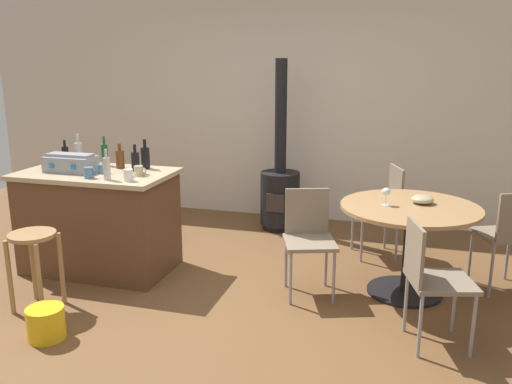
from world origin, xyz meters
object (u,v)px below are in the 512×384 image
object	(u,v)px
bottle_2	(120,159)
bottle_6	(105,154)
cup_0	(56,161)
folding_chair_far	(383,203)
bottle_1	(79,154)
cup_1	(89,173)
cup_2	(129,175)
bottle_3	(145,157)
wooden_stool	(34,252)
cup_3	(103,169)
cup_4	(139,171)
serving_bowl	(422,199)
kitchen_island	(99,221)
folding_chair_right	(431,274)
plastic_bucket	(46,323)
folding_chair_near	(509,232)
toolbox	(71,163)
bottle_0	(65,155)
folding_chair_left	(309,234)
bottle_4	(135,162)
dining_table	(409,226)
bottle_5	(107,168)
wood_stove	(280,188)
wine_glass	(386,192)

from	to	relation	value
bottle_2	bottle_6	distance (m)	0.21
bottle_2	cup_0	world-z (taller)	bottle_2
folding_chair_far	bottle_1	world-z (taller)	bottle_1
cup_1	cup_2	world-z (taller)	cup_2
bottle_6	bottle_3	bearing A→B (deg)	-3.40
wooden_stool	cup_3	distance (m)	0.95
cup_4	serving_bowl	size ratio (longest dim) A/B	0.62
cup_4	kitchen_island	bearing A→B (deg)	174.39
folding_chair_right	plastic_bucket	size ratio (longest dim) A/B	3.33
folding_chair_near	toolbox	world-z (taller)	toolbox
toolbox	bottle_0	distance (m)	0.39
bottle_1	serving_bowl	distance (m)	3.09
cup_2	plastic_bucket	xyz separation A→B (m)	(-0.15, -0.98, -0.85)
folding_chair_left	bottle_4	xyz separation A→B (m)	(-1.55, 0.02, 0.51)
dining_table	folding_chair_left	size ratio (longest dim) A/B	1.29
cup_2	wooden_stool	bearing A→B (deg)	-129.57
wooden_stool	bottle_5	xyz separation A→B (m)	(0.30, 0.59, 0.55)
bottle_3	bottle_6	xyz separation A→B (m)	(-0.43, 0.03, 0.00)
dining_table	folding_chair_left	world-z (taller)	folding_chair_left
folding_chair_near	wooden_stool	bearing A→B (deg)	-159.34
dining_table	serving_bowl	world-z (taller)	serving_bowl
wooden_stool	serving_bowl	bearing A→B (deg)	22.63
bottle_2	plastic_bucket	size ratio (longest dim) A/B	0.88
wood_stove	cup_0	xyz separation A→B (m)	(-1.76, -1.51, 0.49)
folding_chair_right	cup_2	xyz separation A→B (m)	(-2.37, 0.33, 0.46)
kitchen_island	wood_stove	world-z (taller)	wood_stove
folding_chair_far	bottle_1	bearing A→B (deg)	-162.26
folding_chair_far	cup_4	size ratio (longest dim) A/B	7.91
bottle_5	cup_1	bearing A→B (deg)	175.84
cup_0	cup_2	xyz separation A→B (m)	(0.94, -0.35, -0.00)
dining_table	bottle_1	size ratio (longest dim) A/B	3.72
cup_1	cup_2	bearing A→B (deg)	-0.79
bottle_1	bottle_6	distance (m)	0.24
folding_chair_left	bottle_5	bearing A→B (deg)	-170.00
folding_chair_left	folding_chair_right	size ratio (longest dim) A/B	0.99
cup_3	plastic_bucket	bearing A→B (deg)	-79.67
folding_chair_left	bottle_6	world-z (taller)	bottle_6
bottle_4	cup_1	bearing A→B (deg)	-132.33
bottle_5	cup_0	world-z (taller)	bottle_5
bottle_3	cup_0	xyz separation A→B (m)	(-0.83, -0.15, -0.05)
folding_chair_left	wood_stove	distance (m)	1.69
bottle_0	wine_glass	size ratio (longest dim) A/B	1.59
dining_table	bottle_4	xyz separation A→B (m)	(-2.32, -0.17, 0.43)
plastic_bucket	folding_chair_far	bearing A→B (deg)	47.27
cup_4	cup_2	bearing A→B (deg)	-85.59
bottle_3	serving_bowl	xyz separation A→B (m)	(2.42, 0.07, -0.23)
wooden_stool	cup_2	xyz separation A→B (m)	(0.50, 0.60, 0.50)
wooden_stool	kitchen_island	bearing A→B (deg)	87.93
wooden_stool	cup_2	bearing A→B (deg)	50.43
bottle_6	cup_3	world-z (taller)	bottle_6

